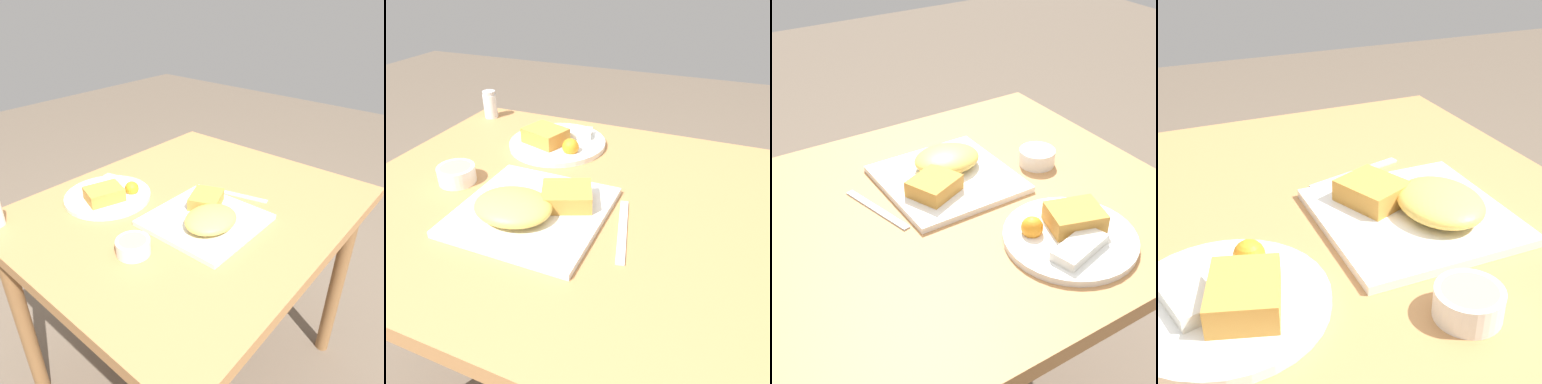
% 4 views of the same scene
% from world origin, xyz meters
% --- Properties ---
extents(ground_plane, '(8.00, 8.00, 0.00)m').
position_xyz_m(ground_plane, '(0.00, 0.00, 0.00)').
color(ground_plane, brown).
extents(dining_table, '(0.99, 0.83, 0.76)m').
position_xyz_m(dining_table, '(0.00, 0.00, 0.67)').
color(dining_table, '#B27A47').
rests_on(dining_table, ground_plane).
extents(plate_square_near, '(0.29, 0.29, 0.06)m').
position_xyz_m(plate_square_near, '(-0.05, -0.10, 0.78)').
color(plate_square_near, white).
rests_on(plate_square_near, dining_table).
extents(plate_oval_far, '(0.26, 0.26, 0.05)m').
position_xyz_m(plate_oval_far, '(-0.14, 0.22, 0.77)').
color(plate_oval_far, white).
rests_on(plate_oval_far, dining_table).
extents(sauce_ramekin, '(0.09, 0.09, 0.04)m').
position_xyz_m(sauce_ramekin, '(-0.27, -0.05, 0.78)').
color(sauce_ramekin, white).
rests_on(sauce_ramekin, dining_table).
extents(butter_knife, '(0.06, 0.19, 0.00)m').
position_xyz_m(butter_knife, '(0.14, -0.08, 0.76)').
color(butter_knife, silver).
rests_on(butter_knife, dining_table).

